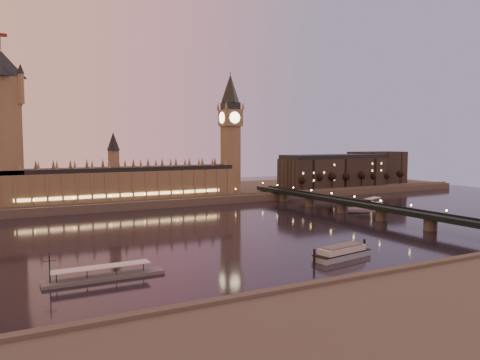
{
  "coord_description": "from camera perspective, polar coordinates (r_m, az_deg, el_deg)",
  "views": [
    {
      "loc": [
        -128.26,
        -239.01,
        50.37
      ],
      "look_at": [
        17.52,
        35.0,
        25.15
      ],
      "focal_mm": 35.0,
      "sensor_mm": 36.0,
      "label": 1
    }
  ],
  "objects": [
    {
      "name": "pontoon_pier",
      "position": [
        182.55,
        -16.24,
        -11.15
      ],
      "size": [
        43.79,
        7.3,
        11.68
      ],
      "color": "#595B5E",
      "rests_on": "ground"
    },
    {
      "name": "ground",
      "position": [
        275.89,
        0.2,
        -5.87
      ],
      "size": [
        700.0,
        700.0,
        0.0
      ],
      "primitive_type": "plane",
      "color": "black",
      "rests_on": "ground"
    },
    {
      "name": "bare_tree_5",
      "position": [
        485.19,
        15.97,
        0.46
      ],
      "size": [
        6.87,
        6.87,
        13.98
      ],
      "color": "black",
      "rests_on": "ground"
    },
    {
      "name": "big_ben",
      "position": [
        403.73,
        -1.17,
        6.57
      ],
      "size": [
        17.68,
        17.68,
        104.0
      ],
      "color": "brown",
      "rests_on": "ground"
    },
    {
      "name": "bare_tree_3",
      "position": [
        462.05,
        12.9,
        0.32
      ],
      "size": [
        6.87,
        6.87,
        13.98
      ],
      "color": "black",
      "rests_on": "ground"
    },
    {
      "name": "city_block",
      "position": [
        492.04,
        13.11,
        1.25
      ],
      "size": [
        155.0,
        45.0,
        34.0
      ],
      "color": "black",
      "rests_on": "ground"
    },
    {
      "name": "cruise_boat_b",
      "position": [
        363.89,
        14.11,
        -3.15
      ],
      "size": [
        23.67,
        14.93,
        4.31
      ],
      "rotation": [
        0.0,
        0.0,
        -0.42
      ],
      "color": "silver",
      "rests_on": "ground"
    },
    {
      "name": "far_embankment",
      "position": [
        436.48,
        -6.59,
        -1.62
      ],
      "size": [
        560.0,
        130.0,
        6.0
      ],
      "primitive_type": "cube",
      "color": "#423D35",
      "rests_on": "ground"
    },
    {
      "name": "bare_tree_7",
      "position": [
        509.59,
        18.75,
        0.58
      ],
      "size": [
        6.87,
        6.87,
        13.98
      ],
      "color": "black",
      "rests_on": "ground"
    },
    {
      "name": "cruise_boat_c",
      "position": [
        394.01,
        15.84,
        -2.54
      ],
      "size": [
        26.94,
        17.04,
        5.26
      ],
      "rotation": [
        0.0,
        0.0,
        0.41
      ],
      "color": "silver",
      "rests_on": "ground"
    },
    {
      "name": "victoria_tower",
      "position": [
        360.44,
        -26.86,
        6.6
      ],
      "size": [
        31.68,
        31.68,
        118.0
      ],
      "color": "brown",
      "rests_on": "ground"
    },
    {
      "name": "bare_tree_6",
      "position": [
        497.24,
        17.4,
        0.52
      ],
      "size": [
        6.87,
        6.87,
        13.98
      ],
      "color": "black",
      "rests_on": "ground"
    },
    {
      "name": "bare_tree_4",
      "position": [
        473.45,
        14.48,
        0.39
      ],
      "size": [
        6.87,
        6.87,
        13.98
      ],
      "color": "black",
      "rests_on": "ground"
    },
    {
      "name": "bare_tree_2",
      "position": [
        451.01,
        11.26,
        0.24
      ],
      "size": [
        6.87,
        6.87,
        13.98
      ],
      "color": "black",
      "rests_on": "ground"
    },
    {
      "name": "westminster_bridge",
      "position": [
        327.85,
        14.48,
        -3.37
      ],
      "size": [
        13.2,
        260.0,
        15.3
      ],
      "color": "black",
      "rests_on": "ground"
    },
    {
      "name": "bare_tree_0",
      "position": [
        430.15,
        7.71,
        0.08
      ],
      "size": [
        6.87,
        6.87,
        13.98
      ],
      "color": "black",
      "rests_on": "ground"
    },
    {
      "name": "palace_of_westminster",
      "position": [
        371.74,
        -14.21,
        0.08
      ],
      "size": [
        180.0,
        26.62,
        52.0
      ],
      "color": "brown",
      "rests_on": "ground"
    },
    {
      "name": "moored_barge",
      "position": [
        209.84,
        12.33,
        -8.62
      ],
      "size": [
        33.29,
        12.79,
        6.18
      ],
      "rotation": [
        0.0,
        0.0,
        0.16
      ],
      "color": "#8090A4",
      "rests_on": "ground"
    },
    {
      "name": "bare_tree_1",
      "position": [
        440.37,
        9.53,
        0.16
      ],
      "size": [
        6.87,
        6.87,
        13.98
      ],
      "color": "black",
      "rests_on": "ground"
    }
  ]
}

